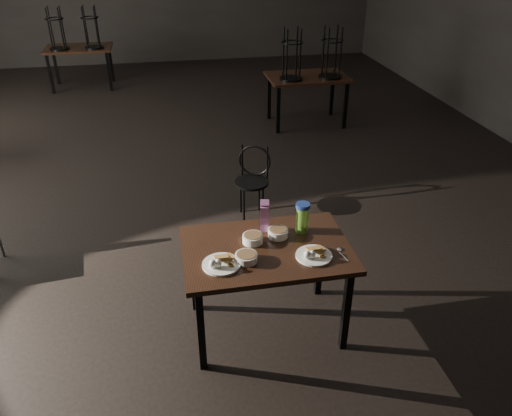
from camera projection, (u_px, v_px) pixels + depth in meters
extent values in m
plane|color=black|center=(160.00, 178.00, 6.21)|extent=(12.00, 12.00, 0.00)
cube|color=black|center=(267.00, 250.00, 3.57)|extent=(1.20, 0.80, 0.04)
cube|color=black|center=(201.00, 330.00, 3.40)|extent=(0.05, 0.05, 0.71)
cube|color=black|center=(346.00, 310.00, 3.57)|extent=(0.05, 0.05, 0.71)
cube|color=black|center=(193.00, 273.00, 3.94)|extent=(0.05, 0.05, 0.71)
cube|color=black|center=(320.00, 259.00, 4.11)|extent=(0.05, 0.05, 0.71)
cylinder|color=white|center=(221.00, 264.00, 3.37)|extent=(0.26, 0.26, 0.02)
cube|color=#A9833C|center=(221.00, 254.00, 3.38)|extent=(0.09, 0.09, 0.04)
cube|color=#A9833C|center=(226.00, 254.00, 3.38)|extent=(0.11, 0.11, 0.03)
ellipsoid|color=white|center=(213.00, 264.00, 3.31)|extent=(0.05, 0.05, 0.06)
ellipsoid|color=white|center=(218.00, 263.00, 3.31)|extent=(0.05, 0.05, 0.06)
cylinder|color=white|center=(314.00, 256.00, 3.46)|extent=(0.25, 0.25, 0.02)
cube|color=#A9833C|center=(313.00, 246.00, 3.47)|extent=(0.09, 0.09, 0.04)
cube|color=#A9833C|center=(318.00, 245.00, 3.47)|extent=(0.11, 0.11, 0.03)
ellipsoid|color=white|center=(307.00, 255.00, 3.40)|extent=(0.05, 0.05, 0.06)
ellipsoid|color=white|center=(312.00, 254.00, 3.40)|extent=(0.05, 0.05, 0.06)
cylinder|color=white|center=(253.00, 239.00, 3.60)|extent=(0.15, 0.15, 0.06)
cylinder|color=brown|center=(253.00, 236.00, 3.59)|extent=(0.13, 0.13, 0.01)
cylinder|color=white|center=(278.00, 233.00, 3.67)|extent=(0.15, 0.15, 0.06)
cylinder|color=brown|center=(278.00, 230.00, 3.66)|extent=(0.13, 0.13, 0.01)
cylinder|color=white|center=(246.00, 258.00, 3.40)|extent=(0.16, 0.16, 0.05)
cylinder|color=brown|center=(246.00, 255.00, 3.40)|extent=(0.13, 0.13, 0.01)
cube|color=#991B84|center=(265.00, 218.00, 3.71)|extent=(0.08, 0.08, 0.21)
cube|color=#991B84|center=(265.00, 203.00, 3.64)|extent=(0.08, 0.08, 0.07)
cylinder|color=#79CA3B|center=(302.00, 219.00, 3.70)|extent=(0.11, 0.11, 0.20)
cylinder|color=navy|center=(303.00, 206.00, 3.64)|extent=(0.13, 0.13, 0.03)
ellipsoid|color=silver|center=(340.00, 249.00, 3.53)|extent=(0.05, 0.06, 0.01)
cube|color=silver|center=(344.00, 257.00, 3.46)|extent=(0.03, 0.12, 0.00)
cylinder|color=black|center=(252.00, 182.00, 5.20)|extent=(0.36, 0.36, 0.03)
torus|color=black|center=(255.00, 161.00, 5.24)|extent=(0.33, 0.16, 0.35)
cylinder|color=black|center=(259.00, 194.00, 5.41)|extent=(0.02, 0.02, 0.40)
cylinder|color=black|center=(241.00, 196.00, 5.37)|extent=(0.02, 0.02, 0.40)
cylinder|color=black|center=(244.00, 205.00, 5.20)|extent=(0.02, 0.02, 0.40)
cylinder|color=black|center=(263.00, 203.00, 5.23)|extent=(0.02, 0.02, 0.40)
cube|color=black|center=(308.00, 77.00, 7.51)|extent=(1.20, 0.80, 0.04)
cube|color=black|center=(278.00, 110.00, 7.34)|extent=(0.05, 0.05, 0.71)
cube|color=black|center=(345.00, 106.00, 7.51)|extent=(0.05, 0.05, 0.71)
cube|color=black|center=(269.00, 97.00, 7.89)|extent=(0.05, 0.05, 0.71)
cube|color=black|center=(332.00, 93.00, 8.06)|extent=(0.05, 0.05, 0.71)
cylinder|color=black|center=(291.00, 79.00, 7.32)|extent=(0.34, 0.34, 0.03)
torus|color=black|center=(292.00, 44.00, 7.07)|extent=(0.32, 0.32, 0.02)
cylinder|color=black|center=(297.00, 51.00, 7.24)|extent=(0.03, 0.03, 0.70)
cylinder|color=black|center=(283.00, 52.00, 7.21)|extent=(0.03, 0.03, 0.70)
cylinder|color=black|center=(287.00, 55.00, 7.04)|extent=(0.03, 0.03, 0.70)
cylinder|color=black|center=(300.00, 54.00, 7.07)|extent=(0.03, 0.03, 0.70)
cylinder|color=black|center=(330.00, 76.00, 7.42)|extent=(0.34, 0.34, 0.03)
torus|color=black|center=(333.00, 42.00, 7.17)|extent=(0.32, 0.32, 0.02)
cylinder|color=black|center=(336.00, 50.00, 7.34)|extent=(0.03, 0.03, 0.70)
cylinder|color=black|center=(323.00, 50.00, 7.30)|extent=(0.03, 0.03, 0.70)
cylinder|color=black|center=(327.00, 53.00, 7.14)|extent=(0.03, 0.03, 0.70)
cylinder|color=black|center=(341.00, 53.00, 7.17)|extent=(0.03, 0.03, 0.70)
cube|color=black|center=(78.00, 48.00, 9.23)|extent=(1.20, 0.80, 0.04)
cube|color=black|center=(50.00, 74.00, 9.06)|extent=(0.05, 0.05, 0.71)
cube|color=black|center=(109.00, 72.00, 9.23)|extent=(0.05, 0.05, 0.71)
cube|color=black|center=(56.00, 66.00, 9.61)|extent=(0.05, 0.05, 0.71)
cube|color=black|center=(111.00, 63.00, 9.78)|extent=(0.05, 0.05, 0.71)
cylinder|color=black|center=(60.00, 49.00, 9.04)|extent=(0.34, 0.34, 0.03)
torus|color=black|center=(54.00, 20.00, 8.79)|extent=(0.32, 0.32, 0.02)
cylinder|color=black|center=(62.00, 26.00, 8.96)|extent=(0.03, 0.03, 0.70)
cylinder|color=black|center=(51.00, 27.00, 8.92)|extent=(0.03, 0.03, 0.70)
cylinder|color=black|center=(49.00, 29.00, 8.76)|extent=(0.03, 0.03, 0.70)
cylinder|color=black|center=(61.00, 28.00, 8.79)|extent=(0.03, 0.03, 0.70)
cylinder|color=black|center=(94.00, 47.00, 9.14)|extent=(0.34, 0.34, 0.03)
torus|color=black|center=(90.00, 19.00, 8.89)|extent=(0.32, 0.32, 0.02)
cylinder|color=black|center=(97.00, 25.00, 9.05)|extent=(0.03, 0.03, 0.70)
cylinder|color=black|center=(86.00, 26.00, 9.02)|extent=(0.03, 0.03, 0.70)
cylinder|color=black|center=(85.00, 28.00, 8.85)|extent=(0.03, 0.03, 0.70)
cylinder|color=black|center=(96.00, 27.00, 8.89)|extent=(0.03, 0.03, 0.70)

